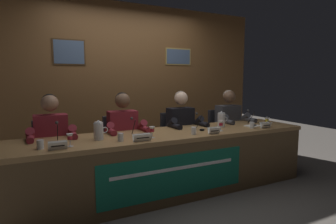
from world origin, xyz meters
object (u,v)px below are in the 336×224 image
panelist_center_left (125,133)px  juice_glass_far_right (267,120)px  nameplate_far_left (58,146)px  water_cup_center_left (121,138)px  chair_far_left (52,159)px  water_cup_far_right (252,125)px  panelist_far_right (231,123)px  nameplate_far_right (266,125)px  juice_glass_center_left (152,130)px  microphone_center_right (200,124)px  nameplate_center_left (142,138)px  juice_glass_center_right (221,124)px  microphone_far_left (58,136)px  chair_center_left (121,151)px  water_cup_center_right (194,131)px  microphone_far_right (252,120)px  document_stack_far_right (253,126)px  microphone_center_left (134,131)px  panelist_center_right (183,128)px  chair_far_right (223,138)px  conference_table (172,153)px  chair_center_right (176,144)px  nameplate_center_right (214,131)px  water_pitcher_right_side (221,120)px  water_cup_far_left (40,145)px  panelist_far_left (52,140)px  juice_glass_far_left (70,138)px

panelist_center_left → juice_glass_far_right: bearing=-17.8°
nameplate_far_left → water_cup_center_left: (0.61, 0.09, -0.00)m
chair_far_left → water_cup_far_right: chair_far_left is taller
panelist_far_right → nameplate_far_right: panelist_far_right is taller
juice_glass_center_left → microphone_center_right: microphone_center_right is taller
nameplate_center_left → juice_glass_center_left: 0.20m
juice_glass_center_right → nameplate_far_left: bearing=-177.4°
microphone_far_left → chair_center_left: bearing=37.0°
chair_far_left → water_cup_center_right: (1.49, -0.80, 0.35)m
juice_glass_center_left → juice_glass_far_right: size_ratio=1.00×
microphone_far_left → microphone_far_right: bearing=-0.9°
microphone_far_left → juice_glass_center_right: bearing=-5.0°
juice_glass_center_left → microphone_far_right: (1.54, 0.11, -0.01)m
water_cup_far_right → document_stack_far_right: (0.12, 0.11, -0.03)m
juice_glass_far_right → microphone_far_right: 0.19m
microphone_center_right → microphone_center_left: bearing=-177.6°
panelist_center_right → chair_far_right: bearing=13.2°
conference_table → juice_glass_center_right: size_ratio=29.69×
chair_center_right → panelist_center_right: (0.00, -0.20, 0.28)m
panelist_center_left → nameplate_center_right: size_ratio=8.01×
chair_center_left → chair_far_left: bearing=180.0°
juice_glass_far_right → water_pitcher_right_side: bearing=155.9°
document_stack_far_right → chair_center_left: bearing=157.3°
nameplate_center_left → panelist_far_right: panelist_far_right is taller
water_cup_center_left → juice_glass_far_right: size_ratio=0.69×
panelist_center_left → nameplate_far_right: (1.71, -0.68, 0.08)m
chair_center_right → juice_glass_far_right: (0.98, -0.78, 0.40)m
conference_table → water_cup_far_left: water_cup_far_left is taller
panelist_far_right → microphone_far_right: panelist_far_right is taller
nameplate_center_left → microphone_center_left: size_ratio=0.91×
panelist_center_right → water_cup_far_right: panelist_center_right is taller
panelist_far_left → chair_center_left: 0.91m
panelist_far_left → chair_far_left: bearing=90.0°
nameplate_center_right → document_stack_far_right: size_ratio=0.65×
chair_center_right → water_cup_center_right: (-0.20, -0.80, 0.35)m
document_stack_far_right → water_cup_center_right: bearing=-174.0°
conference_table → chair_far_right: chair_far_right is taller
juice_glass_far_left → water_cup_center_right: bearing=-1.3°
conference_table → water_pitcher_right_side: bearing=11.2°
conference_table → juice_glass_center_left: juice_glass_center_left is taller
nameplate_far_left → water_cup_far_right: bearing=1.3°
panelist_far_left → water_cup_center_right: size_ratio=14.21×
microphone_center_left → microphone_center_right: same height
microphone_center_left → water_cup_far_right: microphone_center_left is taller
panelist_far_right → conference_table: bearing=-158.7°
chair_center_left → nameplate_center_right: bearing=-45.4°
chair_far_left → panelist_far_right: bearing=-4.5°
microphone_center_right → nameplate_far_right: (0.85, -0.27, -0.03)m
nameplate_far_right → microphone_far_right: bearing=95.2°
panelist_center_right → water_cup_center_left: bearing=-151.8°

